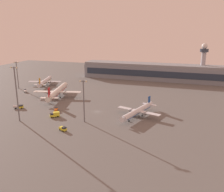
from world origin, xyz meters
TOP-DOWN VIEW (x-y plane):
  - ground_plane at (0.00, 0.00)m, footprint 416.00×416.00m
  - terminal_building at (28.56, 113.00)m, footprint 168.32×22.40m
  - control_tower at (64.41, 117.75)m, footprint 8.00×8.00m
  - airplane_terminal_side at (26.34, -0.29)m, footprint 27.64×35.18m
  - airplane_near_gate at (-41.50, 21.94)m, footprint 36.15×46.08m
  - airplane_taxiway_distant at (-73.91, 54.33)m, footprint 29.48×37.49m
  - cargo_loader at (-25.28, -7.30)m, footprint 3.64×4.58m
  - maintenance_van at (-74.94, 26.79)m, footprint 4.30×4.33m
  - catering_truck at (-20.32, -16.81)m, footprint 5.95×5.23m
  - fuel_truck at (-51.25, -10.56)m, footprint 6.47×5.08m
  - baggage_tractor at (-5.57, -33.26)m, footprint 4.57×3.38m
  - apron_light_central at (-36.11, -28.72)m, footprint 4.80×0.90m
  - apron_light_east at (-0.41, -18.33)m, footprint 4.80×0.90m
  - apron_light_west at (-88.92, 36.01)m, footprint 4.80×0.90m

SIDE VIEW (x-z plane):
  - ground_plane at x=0.00m, z-range 0.00..0.00m
  - cargo_loader at x=-25.28m, z-range 0.05..2.30m
  - maintenance_van at x=-74.94m, z-range 0.05..2.30m
  - baggage_tractor at x=-5.57m, z-range 0.05..2.30m
  - fuel_truck at x=-51.25m, z-range 0.19..2.54m
  - catering_truck at x=-20.32m, z-range 0.05..3.10m
  - airplane_terminal_side at x=26.34m, z-range -1.12..8.08m
  - airplane_taxiway_distant at x=-73.91m, z-range -1.20..8.66m
  - airplane_near_gate at x=-41.50m, z-range -1.46..10.51m
  - terminal_building at x=28.56m, z-range -0.11..16.29m
  - apron_light_west at x=-88.92m, z-range 1.81..25.33m
  - apron_light_east at x=-0.41m, z-range 1.81..25.73m
  - apron_light_central at x=-36.11m, z-range 1.91..33.01m
  - control_tower at x=64.41m, z-range 2.94..40.45m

